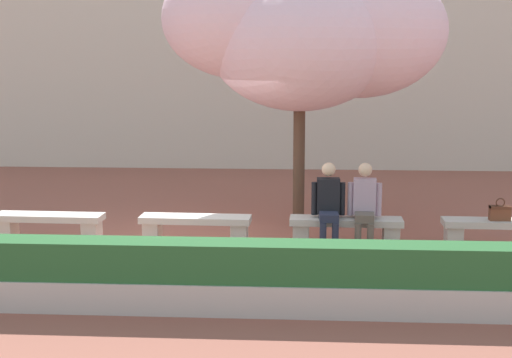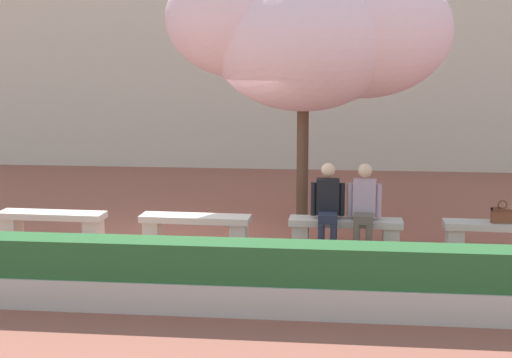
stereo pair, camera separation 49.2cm
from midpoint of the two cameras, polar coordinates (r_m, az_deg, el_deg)
ground_plane at (r=11.08m, az=-6.11°, el=-5.23°), size 100.00×100.00×0.00m
stone_bench_near_west at (r=11.61m, az=-17.40°, el=-3.41°), size 1.71×0.47×0.45m
stone_bench_center at (r=11.01m, az=-6.14°, el=-3.72°), size 1.71×0.47×0.45m
stone_bench_near_east at (r=10.86m, az=5.91°, el=-3.90°), size 1.71×0.47×0.45m
stone_bench_east_end at (r=11.20m, az=17.76°, el=-3.90°), size 1.71×0.47×0.45m
person_seated_left at (r=10.72m, az=4.51°, el=-1.88°), size 0.51×0.69×1.29m
person_seated_right at (r=10.74m, az=7.39°, el=-1.90°), size 0.51×0.70×1.29m
handbag at (r=11.11m, az=17.73°, el=-2.53°), size 0.30×0.15×0.34m
cherry_tree_main at (r=12.17m, az=2.73°, el=11.60°), size 4.77×3.39×4.48m
planter_hedge_foreground at (r=8.24m, az=-9.56°, el=-7.70°), size 14.11×0.50×0.80m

